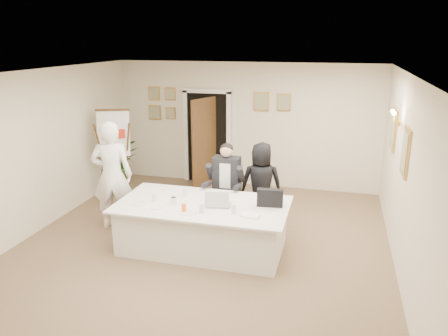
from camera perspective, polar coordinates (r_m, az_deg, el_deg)
floor at (r=7.19m, az=-3.25°, el=-10.73°), size 7.00×7.00×0.00m
ceiling at (r=6.41m, az=-3.67°, el=12.11°), size 6.00×7.00×0.02m
wall_back at (r=9.95m, az=2.85°, el=5.61°), size 6.00×0.10×2.80m
wall_front at (r=3.77m, az=-20.78°, el=-14.87°), size 6.00×0.10×2.80m
wall_left at (r=8.09m, az=-24.09°, el=1.57°), size 0.10×7.00×2.80m
wall_right at (r=6.43m, az=22.89°, el=-1.94°), size 0.10×7.00×2.80m
doorway at (r=10.08m, az=-2.32°, el=3.68°), size 1.14×0.86×2.20m
pictures_back_wall at (r=10.04m, az=-1.67°, el=8.33°), size 3.40×0.06×0.80m
pictures_right_wall at (r=7.49m, az=21.81°, el=3.47°), size 0.06×2.20×0.80m
wall_sconce at (r=7.41m, az=21.57°, el=6.14°), size 0.20×0.30×0.24m
conference_table at (r=7.11m, az=-2.79°, el=-7.54°), size 2.72×1.45×0.78m
seated_man at (r=7.90m, az=0.26°, el=-2.10°), size 0.79×0.82×1.53m
flip_chart at (r=9.45m, az=-13.92°, el=1.23°), size 0.68×0.52×1.88m
standing_man at (r=7.92m, az=-14.43°, el=-0.99°), size 0.83×0.67×1.95m
standing_woman at (r=7.90m, az=4.88°, el=-2.12°), size 0.83×0.62×1.54m
potted_palm at (r=10.25m, az=-13.84°, el=0.74°), size 1.35×1.30×1.15m
laptop at (r=6.85m, az=-0.63°, el=-3.78°), size 0.43×0.44×0.28m
laptop_bag at (r=6.83m, az=6.03°, el=-3.90°), size 0.41×0.15×0.28m
paper_stack at (r=6.48m, az=3.48°, el=-6.21°), size 0.31×0.25×0.03m
plate_left at (r=7.05m, az=-10.92°, el=-4.61°), size 0.27×0.27×0.01m
plate_mid at (r=6.87m, az=-8.77°, el=-5.10°), size 0.20×0.20×0.01m
plate_near at (r=6.61m, az=-4.56°, el=-5.81°), size 0.27×0.27×0.01m
glass_a at (r=7.11m, az=-9.06°, el=-3.81°), size 0.08×0.08×0.14m
glass_b at (r=6.58m, az=-2.94°, el=-5.31°), size 0.08×0.08×0.14m
glass_c at (r=6.56m, az=1.26°, el=-5.36°), size 0.09×0.09×0.14m
glass_d at (r=7.27m, az=-5.11°, el=-3.19°), size 0.07×0.07×0.14m
oj_glass at (r=6.63m, az=-5.26°, el=-5.24°), size 0.09×0.09×0.13m
steel_jug at (r=6.97m, az=-6.60°, el=-4.25°), size 0.09×0.09×0.11m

